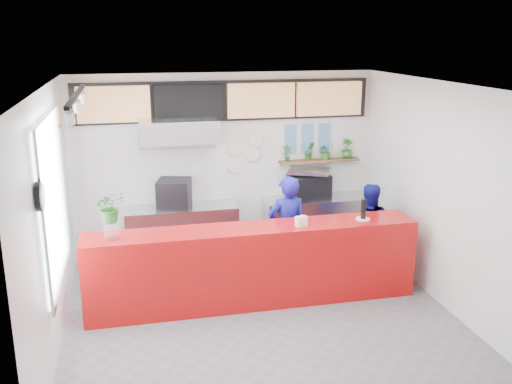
{
  "coord_description": "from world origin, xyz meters",
  "views": [
    {
      "loc": [
        -1.58,
        -6.62,
        3.6
      ],
      "look_at": [
        0.1,
        0.7,
        1.5
      ],
      "focal_mm": 40.0,
      "sensor_mm": 36.0,
      "label": 1
    }
  ],
  "objects_px": {
    "service_counter": "(254,265)",
    "staff_center": "(287,230)",
    "panini_oven": "(174,194)",
    "espresso_machine": "(309,187)",
    "staff_right": "(367,229)",
    "pepper_mill": "(363,209)"
  },
  "relations": [
    {
      "from": "service_counter",
      "to": "espresso_machine",
      "type": "relative_size",
      "value": 7.0
    },
    {
      "from": "panini_oven",
      "to": "staff_right",
      "type": "distance_m",
      "value": 3.09
    },
    {
      "from": "service_counter",
      "to": "panini_oven",
      "type": "xyz_separation_m",
      "value": [
        -0.9,
        1.8,
        0.58
      ]
    },
    {
      "from": "panini_oven",
      "to": "staff_center",
      "type": "bearing_deg",
      "value": -24.34
    },
    {
      "from": "service_counter",
      "to": "panini_oven",
      "type": "relative_size",
      "value": 8.94
    },
    {
      "from": "staff_center",
      "to": "staff_right",
      "type": "xyz_separation_m",
      "value": [
        1.3,
        0.06,
        -0.1
      ]
    },
    {
      "from": "pepper_mill",
      "to": "staff_center",
      "type": "bearing_deg",
      "value": 147.13
    },
    {
      "from": "espresso_machine",
      "to": "staff_right",
      "type": "distance_m",
      "value": 1.36
    },
    {
      "from": "staff_right",
      "to": "pepper_mill",
      "type": "distance_m",
      "value": 0.93
    },
    {
      "from": "staff_right",
      "to": "espresso_machine",
      "type": "bearing_deg",
      "value": -56.73
    },
    {
      "from": "service_counter",
      "to": "staff_right",
      "type": "relative_size",
      "value": 3.16
    },
    {
      "from": "espresso_machine",
      "to": "staff_center",
      "type": "relative_size",
      "value": 0.4
    },
    {
      "from": "panini_oven",
      "to": "pepper_mill",
      "type": "bearing_deg",
      "value": -22.23
    },
    {
      "from": "service_counter",
      "to": "staff_right",
      "type": "bearing_deg",
      "value": 18.12
    },
    {
      "from": "panini_oven",
      "to": "espresso_machine",
      "type": "xyz_separation_m",
      "value": [
        2.26,
        0.0,
        -0.02
      ]
    },
    {
      "from": "staff_right",
      "to": "staff_center",
      "type": "bearing_deg",
      "value": 9.76
    },
    {
      "from": "service_counter",
      "to": "staff_center",
      "type": "xyz_separation_m",
      "value": [
        0.63,
        0.57,
        0.26
      ]
    },
    {
      "from": "pepper_mill",
      "to": "espresso_machine",
      "type": "bearing_deg",
      "value": 96.09
    },
    {
      "from": "staff_center",
      "to": "staff_right",
      "type": "bearing_deg",
      "value": 177.4
    },
    {
      "from": "panini_oven",
      "to": "pepper_mill",
      "type": "xyz_separation_m",
      "value": [
        2.45,
        -1.82,
        0.13
      ]
    },
    {
      "from": "service_counter",
      "to": "staff_center",
      "type": "distance_m",
      "value": 0.89
    },
    {
      "from": "espresso_machine",
      "to": "pepper_mill",
      "type": "height_order",
      "value": "pepper_mill"
    }
  ]
}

